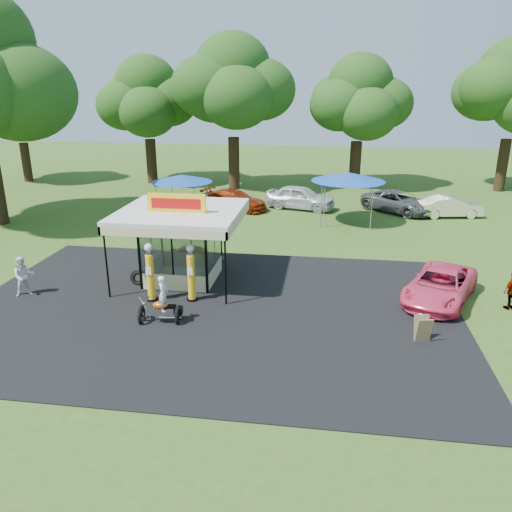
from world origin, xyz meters
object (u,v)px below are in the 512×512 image
at_px(spectator_west, 24,276).
at_px(tent_west, 182,179).
at_px(gas_station_kiosk, 182,243).
at_px(gas_pump_left, 150,274).
at_px(motorcycle, 162,304).
at_px(bg_car_c, 300,197).
at_px(bg_car_d, 399,202).
at_px(bg_car_e, 450,207).
at_px(gas_pump_right, 191,274).
at_px(kiosk_car, 196,255).
at_px(a_frame_sign, 423,329).
at_px(bg_car_b, 234,200).
at_px(pink_sedan, 440,285).
at_px(tent_east, 348,177).

bearing_deg(spectator_west, tent_west, 40.00).
relative_size(gas_station_kiosk, tent_west, 1.30).
relative_size(gas_pump_left, motorcycle, 1.28).
xyz_separation_m(bg_car_c, bg_car_d, (7.03, -0.01, -0.11)).
xyz_separation_m(bg_car_c, bg_car_e, (10.36, -0.89, -0.14)).
height_order(bg_car_d, tent_west, tent_west).
bearing_deg(gas_pump_right, gas_station_kiosk, 114.12).
xyz_separation_m(motorcycle, kiosk_car, (-0.48, 6.70, -0.29)).
distance_m(gas_pump_right, a_frame_sign, 9.35).
height_order(bg_car_b, bg_car_c, bg_car_c).
bearing_deg(kiosk_car, gas_station_kiosk, -180.00).
distance_m(gas_pump_right, bg_car_e, 21.44).
bearing_deg(tent_west, pink_sedan, -39.95).
xyz_separation_m(gas_pump_right, kiosk_car, (-1.05, 4.54, -0.73)).
bearing_deg(tent_east, tent_west, 179.64).
relative_size(kiosk_car, bg_car_d, 0.52).
xyz_separation_m(a_frame_sign, tent_west, (-13.42, 16.16, 2.13)).
height_order(gas_pump_left, kiosk_car, gas_pump_left).
relative_size(a_frame_sign, bg_car_e, 0.22).
bearing_deg(tent_east, gas_pump_right, -116.08).
bearing_deg(spectator_west, bg_car_c, 20.06).
distance_m(bg_car_d, bg_car_e, 3.44).
relative_size(motorcycle, tent_east, 0.42).
distance_m(gas_pump_left, tent_west, 14.43).
height_order(kiosk_car, bg_car_d, bg_car_d).
height_order(kiosk_car, pink_sedan, pink_sedan).
relative_size(motorcycle, bg_car_b, 0.40).
relative_size(bg_car_c, tent_west, 1.21).
height_order(gas_pump_right, bg_car_e, gas_pump_right).
height_order(gas_pump_left, pink_sedan, gas_pump_left).
height_order(bg_car_c, bg_car_e, bg_car_c).
bearing_deg(bg_car_b, gas_pump_left, -162.20).
xyz_separation_m(kiosk_car, bg_car_d, (11.59, 12.68, 0.27)).
relative_size(gas_pump_right, tent_east, 0.53).
xyz_separation_m(a_frame_sign, bg_car_b, (-10.25, 18.60, 0.23)).
height_order(kiosk_car, bg_car_c, bg_car_c).
relative_size(motorcycle, a_frame_sign, 2.06).
distance_m(bg_car_c, tent_west, 8.77).
distance_m(motorcycle, a_frame_sign, 9.60).
xyz_separation_m(bg_car_d, tent_west, (-14.94, -3.36, 1.87)).
height_order(bg_car_d, bg_car_e, bg_car_d).
bearing_deg(bg_car_c, bg_car_d, -74.66).
xyz_separation_m(bg_car_b, tent_west, (-3.16, -2.44, 1.91)).
bearing_deg(kiosk_car, bg_car_d, -42.43).
relative_size(bg_car_e, tent_west, 1.05).
distance_m(pink_sedan, spectator_west, 17.75).
xyz_separation_m(gas_station_kiosk, gas_pump_left, (-0.64, -2.58, -0.56)).
bearing_deg(tent_east, bg_car_b, 162.55).
distance_m(bg_car_b, bg_car_d, 11.81).
distance_m(gas_pump_left, a_frame_sign, 10.94).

